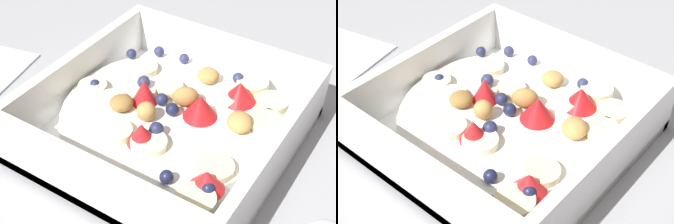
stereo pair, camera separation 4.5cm
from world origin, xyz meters
TOP-DOWN VIEW (x-y plane):
  - ground_plane at (0.00, 0.00)m, footprint 2.40×2.40m
  - fruit_bowl at (-0.01, -0.02)m, footprint 0.22×0.22m

SIDE VIEW (x-z plane):
  - ground_plane at x=0.00m, z-range 0.00..0.00m
  - fruit_bowl at x=-0.01m, z-range -0.01..0.05m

